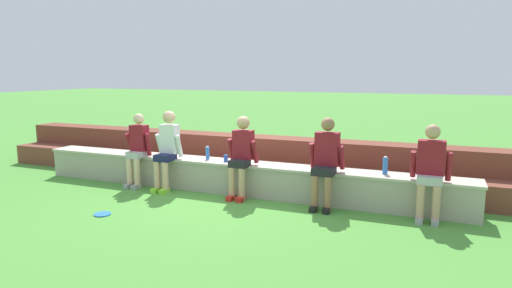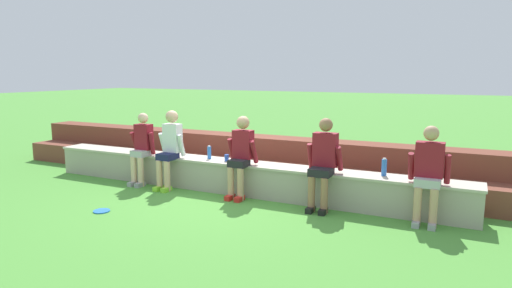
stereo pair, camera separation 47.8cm
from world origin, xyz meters
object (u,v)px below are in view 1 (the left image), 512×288
at_px(person_left_of_center, 167,147).
at_px(water_bottle_near_right, 385,166).
at_px(person_right_of_center, 326,160).
at_px(person_far_right, 430,169).
at_px(person_far_left, 137,148).
at_px(water_bottle_mid_left, 208,153).
at_px(person_center, 241,154).
at_px(plastic_cup_right_end, 226,158).
at_px(frisbee, 102,214).

distance_m(person_left_of_center, water_bottle_near_right, 3.80).
relative_size(person_left_of_center, person_right_of_center, 1.01).
bearing_deg(person_left_of_center, person_far_right, 0.12).
bearing_deg(person_far_right, person_left_of_center, -179.88).
height_order(person_far_left, person_right_of_center, person_right_of_center).
bearing_deg(water_bottle_mid_left, person_far_right, -4.14).
height_order(person_far_left, person_left_of_center, person_left_of_center).
distance_m(person_far_left, person_center, 2.11).
distance_m(person_far_left, water_bottle_mid_left, 1.36).
bearing_deg(water_bottle_near_right, person_left_of_center, -175.21).
distance_m(person_right_of_center, plastic_cup_right_end, 1.86).
height_order(person_left_of_center, water_bottle_mid_left, person_left_of_center).
distance_m(person_center, frisbee, 2.39).
distance_m(person_right_of_center, water_bottle_mid_left, 2.25).
distance_m(person_center, person_right_of_center, 1.45).
xyz_separation_m(person_center, water_bottle_near_right, (2.33, 0.28, -0.07)).
relative_size(person_left_of_center, water_bottle_near_right, 5.19).
bearing_deg(person_center, plastic_cup_right_end, 153.52).
xyz_separation_m(water_bottle_mid_left, frisbee, (-0.77, -1.91, -0.66)).
bearing_deg(person_far_right, person_right_of_center, 179.24).
distance_m(person_far_right, water_bottle_near_right, 0.73).
bearing_deg(person_far_left, person_far_right, 0.21).
bearing_deg(water_bottle_near_right, person_far_left, -175.80).
xyz_separation_m(person_far_right, water_bottle_near_right, (-0.66, 0.31, -0.07)).
height_order(person_center, water_bottle_near_right, person_center).
relative_size(person_right_of_center, water_bottle_mid_left, 5.80).
bearing_deg(water_bottle_near_right, water_bottle_mid_left, -179.36).
relative_size(person_center, person_right_of_center, 0.98).
xyz_separation_m(person_center, frisbee, (-1.56, -1.66, -0.75)).
relative_size(person_far_right, plastic_cup_right_end, 11.55).
bearing_deg(water_bottle_mid_left, frisbee, -112.00).
bearing_deg(plastic_cup_right_end, person_far_right, -3.69).
relative_size(person_far_left, person_left_of_center, 0.95).
bearing_deg(frisbee, person_center, 46.83).
distance_m(person_left_of_center, water_bottle_mid_left, 0.74).
relative_size(person_far_left, person_far_right, 0.98).
bearing_deg(person_right_of_center, person_far_right, -0.76).
height_order(person_right_of_center, frisbee, person_right_of_center).
height_order(water_bottle_near_right, frisbee, water_bottle_near_right).
bearing_deg(person_right_of_center, frisbee, -151.16).
height_order(person_center, plastic_cup_right_end, person_center).
height_order(person_center, person_far_right, person_center).
height_order(person_left_of_center, plastic_cup_right_end, person_left_of_center).
distance_m(person_far_left, person_right_of_center, 3.56).
bearing_deg(person_right_of_center, person_left_of_center, -179.41).
xyz_separation_m(person_far_right, frisbee, (-4.54, -1.63, -0.75)).
height_order(person_far_left, water_bottle_near_right, person_far_left).
relative_size(person_right_of_center, frisbee, 5.69).
relative_size(person_center, water_bottle_near_right, 5.04).
xyz_separation_m(water_bottle_mid_left, plastic_cup_right_end, (0.40, -0.05, -0.06)).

